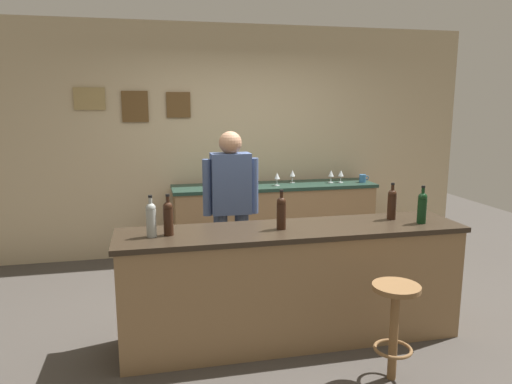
{
  "coord_description": "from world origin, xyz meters",
  "views": [
    {
      "loc": [
        -1.07,
        -3.82,
        1.88
      ],
      "look_at": [
        -0.1,
        0.45,
        1.05
      ],
      "focal_mm": 33.46,
      "sensor_mm": 36.0,
      "label": 1
    }
  ],
  "objects_px": {
    "wine_glass_b": "(292,174)",
    "wine_glass_d": "(341,174)",
    "bartender": "(231,205)",
    "bar_stool": "(395,316)",
    "wine_bottle_e": "(422,207)",
    "coffee_mug": "(363,178)",
    "wine_glass_a": "(277,176)",
    "wine_glass_c": "(331,174)",
    "wine_bottle_a": "(151,218)",
    "wine_bottle_d": "(392,203)",
    "wine_bottle_c": "(281,212)",
    "wine_bottle_b": "(168,217)"
  },
  "relations": [
    {
      "from": "wine_glass_b",
      "to": "wine_glass_d",
      "type": "height_order",
      "value": "same"
    },
    {
      "from": "bartender",
      "to": "bar_stool",
      "type": "distance_m",
      "value": 1.83
    },
    {
      "from": "wine_bottle_e",
      "to": "coffee_mug",
      "type": "bearing_deg",
      "value": 77.36
    },
    {
      "from": "wine_bottle_e",
      "to": "coffee_mug",
      "type": "xyz_separation_m",
      "value": [
        0.46,
        2.07,
        -0.11
      ]
    },
    {
      "from": "wine_glass_a",
      "to": "coffee_mug",
      "type": "xyz_separation_m",
      "value": [
        1.1,
        0.0,
        -0.06
      ]
    },
    {
      "from": "wine_glass_c",
      "to": "wine_glass_d",
      "type": "distance_m",
      "value": 0.12
    },
    {
      "from": "wine_glass_c",
      "to": "wine_bottle_a",
      "type": "bearing_deg",
      "value": -136.9
    },
    {
      "from": "bartender",
      "to": "wine_bottle_d",
      "type": "height_order",
      "value": "bartender"
    },
    {
      "from": "bartender",
      "to": "wine_glass_b",
      "type": "relative_size",
      "value": 10.45
    },
    {
      "from": "wine_bottle_c",
      "to": "coffee_mug",
      "type": "xyz_separation_m",
      "value": [
        1.61,
        1.99,
        -0.11
      ]
    },
    {
      "from": "wine_bottle_b",
      "to": "bar_stool",
      "type": "bearing_deg",
      "value": -25.91
    },
    {
      "from": "wine_bottle_a",
      "to": "wine_glass_b",
      "type": "height_order",
      "value": "wine_bottle_a"
    },
    {
      "from": "wine_bottle_d",
      "to": "wine_glass_b",
      "type": "height_order",
      "value": "wine_bottle_d"
    },
    {
      "from": "wine_bottle_d",
      "to": "wine_glass_c",
      "type": "bearing_deg",
      "value": 83.21
    },
    {
      "from": "wine_bottle_a",
      "to": "wine_glass_b",
      "type": "distance_m",
      "value": 2.75
    },
    {
      "from": "bartender",
      "to": "wine_glass_d",
      "type": "xyz_separation_m",
      "value": [
        1.57,
        1.16,
        0.07
      ]
    },
    {
      "from": "wine_bottle_d",
      "to": "wine_glass_b",
      "type": "distance_m",
      "value": 2.06
    },
    {
      "from": "wine_bottle_a",
      "to": "wine_glass_b",
      "type": "xyz_separation_m",
      "value": [
        1.72,
        2.15,
        -0.05
      ]
    },
    {
      "from": "coffee_mug",
      "to": "wine_bottle_e",
      "type": "bearing_deg",
      "value": -102.64
    },
    {
      "from": "bar_stool",
      "to": "wine_bottle_e",
      "type": "bearing_deg",
      "value": 48.65
    },
    {
      "from": "wine_glass_a",
      "to": "wine_glass_b",
      "type": "height_order",
      "value": "same"
    },
    {
      "from": "wine_bottle_d",
      "to": "wine_glass_a",
      "type": "bearing_deg",
      "value": 103.98
    },
    {
      "from": "wine_bottle_c",
      "to": "wine_glass_a",
      "type": "distance_m",
      "value": 2.05
    },
    {
      "from": "coffee_mug",
      "to": "bartender",
      "type": "bearing_deg",
      "value": -148.59
    },
    {
      "from": "wine_bottle_b",
      "to": "wine_glass_c",
      "type": "bearing_deg",
      "value": 44.51
    },
    {
      "from": "wine_bottle_b",
      "to": "wine_bottle_e",
      "type": "relative_size",
      "value": 1.0
    },
    {
      "from": "wine_bottle_b",
      "to": "wine_glass_a",
      "type": "bearing_deg",
      "value": 55.49
    },
    {
      "from": "coffee_mug",
      "to": "wine_glass_d",
      "type": "bearing_deg",
      "value": 173.71
    },
    {
      "from": "bartender",
      "to": "coffee_mug",
      "type": "xyz_separation_m",
      "value": [
        1.85,
        1.13,
        0.01
      ]
    },
    {
      "from": "wine_glass_a",
      "to": "wine_bottle_b",
      "type": "bearing_deg",
      "value": -124.51
    },
    {
      "from": "wine_glass_b",
      "to": "wine_glass_d",
      "type": "distance_m",
      "value": 0.6
    },
    {
      "from": "wine_bottle_a",
      "to": "wine_bottle_e",
      "type": "relative_size",
      "value": 1.0
    },
    {
      "from": "wine_bottle_a",
      "to": "wine_bottle_c",
      "type": "relative_size",
      "value": 1.0
    },
    {
      "from": "wine_glass_b",
      "to": "wine_glass_c",
      "type": "distance_m",
      "value": 0.47
    },
    {
      "from": "wine_glass_b",
      "to": "wine_glass_c",
      "type": "height_order",
      "value": "same"
    },
    {
      "from": "wine_bottle_c",
      "to": "wine_glass_a",
      "type": "height_order",
      "value": "wine_bottle_c"
    },
    {
      "from": "wine_bottle_a",
      "to": "wine_bottle_c",
      "type": "height_order",
      "value": "same"
    },
    {
      "from": "bar_stool",
      "to": "wine_bottle_a",
      "type": "relative_size",
      "value": 2.22
    },
    {
      "from": "wine_bottle_d",
      "to": "wine_glass_a",
      "type": "height_order",
      "value": "wine_bottle_d"
    },
    {
      "from": "wine_bottle_b",
      "to": "wine_bottle_e",
      "type": "height_order",
      "value": "same"
    },
    {
      "from": "wine_bottle_a",
      "to": "wine_bottle_d",
      "type": "distance_m",
      "value": 1.95
    },
    {
      "from": "bar_stool",
      "to": "wine_glass_a",
      "type": "bearing_deg",
      "value": 92.09
    },
    {
      "from": "wine_bottle_c",
      "to": "wine_glass_c",
      "type": "height_order",
      "value": "wine_bottle_c"
    },
    {
      "from": "wine_bottle_a",
      "to": "wine_bottle_d",
      "type": "relative_size",
      "value": 1.0
    },
    {
      "from": "wine_glass_c",
      "to": "coffee_mug",
      "type": "relative_size",
      "value": 1.24
    },
    {
      "from": "wine_bottle_d",
      "to": "wine_bottle_e",
      "type": "distance_m",
      "value": 0.24
    },
    {
      "from": "wine_bottle_e",
      "to": "wine_glass_d",
      "type": "bearing_deg",
      "value": 84.96
    },
    {
      "from": "wine_glass_c",
      "to": "coffee_mug",
      "type": "xyz_separation_m",
      "value": [
        0.4,
        -0.05,
        -0.06
      ]
    },
    {
      "from": "wine_glass_b",
      "to": "wine_bottle_d",
      "type": "bearing_deg",
      "value": -83.58
    },
    {
      "from": "wine_bottle_d",
      "to": "wine_bottle_e",
      "type": "xyz_separation_m",
      "value": [
        0.17,
        -0.18,
        0.0
      ]
    }
  ]
}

